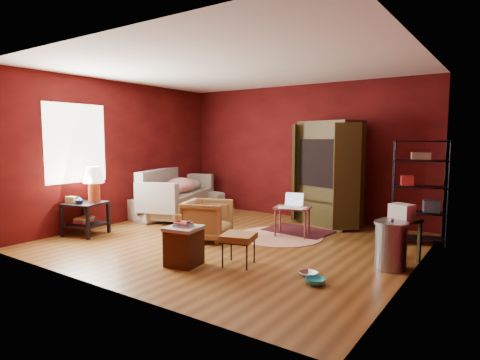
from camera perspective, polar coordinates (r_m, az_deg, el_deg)
The scene contains 18 objects.
room at distance 6.46m, azimuth -1.37°, elevation 3.41°, with size 5.54×5.04×2.84m.
sofa at distance 8.91m, azimuth -9.00°, elevation -2.29°, with size 2.15×0.63×0.84m, color gray.
armchair at distance 6.71m, azimuth -4.67°, elevation -5.42°, with size 0.71×0.67×0.73m, color black.
pet_bowl_steel at distance 5.10m, azimuth 9.74°, elevation -12.15°, with size 0.22×0.06×0.22m, color #B6B8BD.
pet_bowl_turquoise at distance 4.85m, azimuth 10.69°, elevation -13.06°, with size 0.24×0.08×0.24m, color #27ACB8.
vase at distance 7.35m, azimuth -21.90°, elevation -2.68°, with size 0.14×0.14×0.14m, color #0C1A3C.
mug at distance 5.42m, azimuth -8.91°, elevation -5.24°, with size 0.12×0.09×0.12m, color #D0C665.
side_table at distance 7.49m, azimuth -20.59°, elevation -1.89°, with size 0.74×0.74×1.19m.
sofa_cushions at distance 8.87m, azimuth -9.22°, elevation -2.09°, with size 1.55×2.39×0.93m.
hamper at distance 5.45m, azimuth -7.98°, elevation -9.16°, with size 0.49×0.49×0.60m.
footstool at distance 5.38m, azimuth -0.19°, elevation -8.26°, with size 0.51×0.51×0.43m.
rug_round at distance 7.03m, azimuth 5.61°, elevation -7.93°, with size 1.83×1.83×0.01m.
rug_oriental at distance 7.43m, azimuth 8.26°, elevation -7.13°, with size 1.22×0.87×0.01m.
laptop_desk at distance 7.00m, azimuth 7.47°, elevation -4.24°, with size 0.68×0.58×0.74m.
tv_armoire at distance 7.95m, azimuth 12.45°, elevation 1.22°, with size 1.52×1.13×2.02m.
wire_shelving at distance 6.98m, azimuth 24.24°, elevation -0.97°, with size 0.88×0.57×1.66m.
small_stand at distance 5.88m, azimuth 21.98°, elevation -5.14°, with size 0.52×0.52×0.81m.
trash_can at distance 5.59m, azimuth 20.64°, elevation -8.67°, with size 0.55×0.55×0.67m.
Camera 1 is at (3.75, -5.24, 1.69)m, focal length 30.00 mm.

